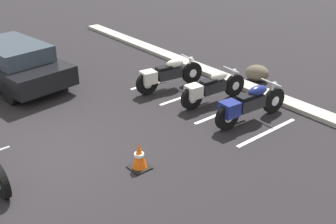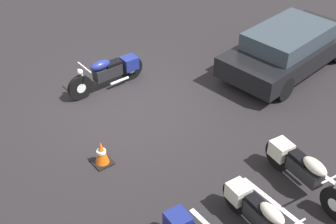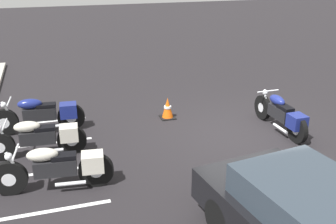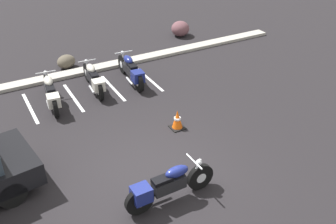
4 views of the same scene
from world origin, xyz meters
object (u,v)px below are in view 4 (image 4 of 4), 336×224
object	(u,v)px
motorcycle_navy_featured	(166,186)
parked_bike_1	(94,79)
parked_bike_0	(51,93)
traffic_cone	(177,120)
parked_bike_2	(131,70)
landscape_rock_0	(180,29)
landscape_rock_1	(66,62)

from	to	relation	value
motorcycle_navy_featured	parked_bike_1	size ratio (longest dim) A/B	1.02
parked_bike_0	traffic_cone	xyz separation A→B (m)	(2.82, -3.00, -0.20)
motorcycle_navy_featured	parked_bike_0	size ratio (longest dim) A/B	0.99
parked_bike_0	parked_bike_2	xyz separation A→B (m)	(2.86, 0.26, 0.01)
parked_bike_2	traffic_cone	world-z (taller)	parked_bike_2
traffic_cone	landscape_rock_0	bearing A→B (deg)	58.77
motorcycle_navy_featured	parked_bike_2	distance (m)	6.00
parked_bike_2	traffic_cone	bearing A→B (deg)	-176.51
landscape_rock_0	parked_bike_1	bearing A→B (deg)	-148.73
parked_bike_0	landscape_rock_1	size ratio (longest dim) A/B	3.13
parked_bike_0	parked_bike_1	size ratio (longest dim) A/B	1.03
parked_bike_2	landscape_rock_0	bearing A→B (deg)	-45.93
parked_bike_1	landscape_rock_0	xyz separation A→B (m)	(5.26, 3.19, -0.12)
landscape_rock_0	landscape_rock_1	size ratio (longest dim) A/B	1.23
parked_bike_1	parked_bike_2	distance (m)	1.36
parked_bike_2	parked_bike_1	bearing A→B (deg)	92.01
parked_bike_1	parked_bike_2	world-z (taller)	parked_bike_2
landscape_rock_1	traffic_cone	distance (m)	5.83
landscape_rock_0	landscape_rock_1	bearing A→B (deg)	-170.81
parked_bike_0	landscape_rock_0	xyz separation A→B (m)	(6.77, 3.50, -0.14)
parked_bike_0	landscape_rock_1	distance (m)	2.90
landscape_rock_0	landscape_rock_1	xyz separation A→B (m)	(-5.53, -0.89, -0.08)
motorcycle_navy_featured	traffic_cone	world-z (taller)	motorcycle_navy_featured
parked_bike_1	landscape_rock_1	xyz separation A→B (m)	(-0.27, 2.30, -0.20)
parked_bike_1	landscape_rock_0	distance (m)	6.15
parked_bike_0	parked_bike_1	world-z (taller)	parked_bike_0
parked_bike_1	motorcycle_navy_featured	bearing A→B (deg)	-179.69
parked_bike_0	landscape_rock_1	xyz separation A→B (m)	(1.23, 2.61, -0.22)
parked_bike_1	landscape_rock_1	world-z (taller)	parked_bike_1
motorcycle_navy_featured	parked_bike_0	xyz separation A→B (m)	(-1.10, 5.47, 0.01)
parked_bike_1	traffic_cone	world-z (taller)	parked_bike_1
parked_bike_1	traffic_cone	size ratio (longest dim) A/B	3.75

